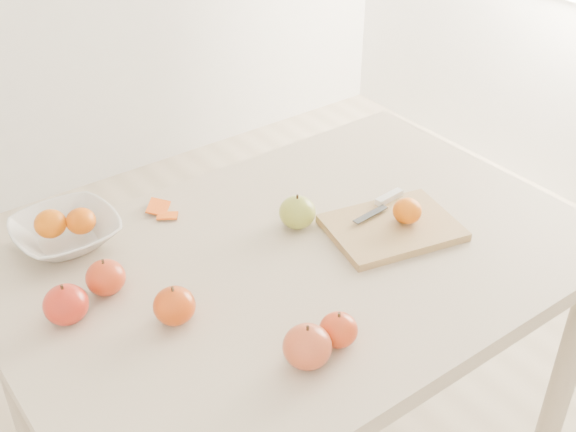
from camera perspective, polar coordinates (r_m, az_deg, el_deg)
table at (r=1.53m, az=1.12°, el=-6.08°), size 1.20×0.80×0.75m
cutting_board at (r=1.55m, az=8.23°, el=-0.91°), size 0.31×0.25×0.02m
board_tangerine at (r=1.55m, az=9.40°, el=0.41°), size 0.06×0.06×0.05m
fruit_bowl at (r=1.56m, az=-17.12°, el=-1.26°), size 0.21×0.21×0.05m
bowl_tangerine_near at (r=1.55m, az=-18.27°, el=-0.58°), size 0.07×0.07×0.06m
bowl_tangerine_far at (r=1.54m, az=-16.05°, el=-0.37°), size 0.06×0.06×0.05m
orange_peel_a at (r=1.64m, az=-10.20°, el=0.57°), size 0.07×0.07×0.01m
orange_peel_b at (r=1.61m, az=-9.51°, el=-0.04°), size 0.06×0.05×0.01m
paring_knife at (r=1.61m, az=7.76°, el=1.27°), size 0.17×0.05×0.01m
apple_green at (r=1.54m, az=0.74°, el=0.30°), size 0.08×0.08×0.07m
apple_red_a at (r=1.40m, az=-14.21°, el=-4.73°), size 0.08×0.08×0.07m
apple_red_e at (r=1.26m, az=4.01°, el=-8.96°), size 0.07×0.07×0.06m
apple_red_c at (r=1.22m, az=1.53°, el=-10.28°), size 0.08×0.08×0.08m
apple_red_b at (r=1.36m, az=-17.15°, el=-6.70°), size 0.08×0.08×0.07m
apple_red_d at (r=1.31m, az=-8.96°, el=-7.02°), size 0.08×0.08×0.07m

